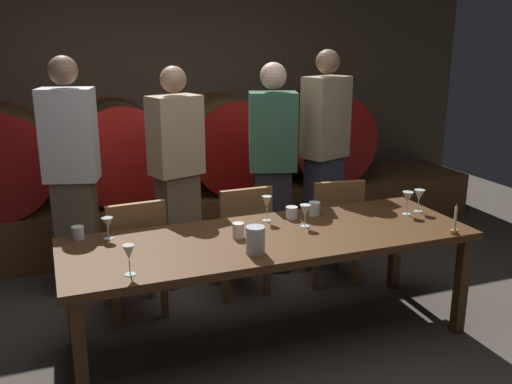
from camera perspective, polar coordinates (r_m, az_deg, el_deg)
ground_plane at (r=3.70m, az=0.39°, el=-16.24°), size 9.14×9.14×0.00m
back_wall at (r=5.88m, az=-9.66°, el=8.59°), size 7.03×0.24×2.50m
barrel_shelf at (r=5.57m, az=-8.05°, el=-2.38°), size 6.32×0.90×0.48m
wine_barrel_center_left at (r=5.31m, az=-13.90°, el=4.08°), size 0.91×0.81×0.91m
wine_barrel_center_right at (r=5.54m, az=-3.00°, el=4.98°), size 0.91×0.81×0.91m
wine_barrel_far_right at (r=5.92m, az=6.44°, el=5.61°), size 0.91×0.81×0.91m
dining_table at (r=3.58m, az=1.52°, el=-5.39°), size 2.60×0.87×0.73m
chair_left at (r=4.02m, az=-12.23°, el=-6.07°), size 0.43×0.43×0.88m
chair_center at (r=4.27m, az=-1.49°, el=-4.38°), size 0.41×0.41×0.88m
chair_right at (r=4.51m, az=7.86°, el=-3.42°), size 0.46×0.46×0.88m
guest_far_left at (r=4.37m, az=-18.15°, el=1.45°), size 0.43×0.34×1.82m
guest_center_left at (r=4.39m, az=-8.04°, el=1.51°), size 0.44×0.35×1.74m
guest_center_right at (r=4.60m, az=1.69°, el=2.46°), size 0.43×0.34×1.75m
guest_far_right at (r=4.85m, az=6.99°, el=3.62°), size 0.44×0.36×1.84m
candle_center at (r=3.79m, az=19.56°, el=-3.22°), size 0.05×0.05×0.20m
pitcher at (r=3.25m, az=-0.07°, el=-4.90°), size 0.11×0.11×0.16m
wine_glass_far_left at (r=3.59m, az=-14.88°, el=-3.12°), size 0.07×0.07×0.14m
wine_glass_left at (r=3.03m, az=-12.82°, el=-6.12°), size 0.06×0.06×0.17m
wine_glass_center_left at (r=3.79m, az=1.10°, el=-1.14°), size 0.07×0.07×0.17m
wine_glass_center_right at (r=3.70m, az=5.02°, el=-1.98°), size 0.07×0.07×0.15m
wine_glass_right at (r=4.07m, az=15.18°, el=-0.57°), size 0.08×0.08×0.17m
wine_glass_far_right at (r=4.16m, az=16.27°, el=-0.37°), size 0.08×0.08×0.16m
cup_far_left at (r=3.66m, az=-17.68°, el=-3.98°), size 0.08×0.08×0.08m
cup_center_left at (r=3.50m, az=-1.81°, el=-3.93°), size 0.07×0.07×0.10m
cup_center_right at (r=3.87m, az=3.66°, el=-2.11°), size 0.08×0.08×0.08m
cup_far_right at (r=3.96m, az=5.97°, el=-1.69°), size 0.08×0.08×0.10m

